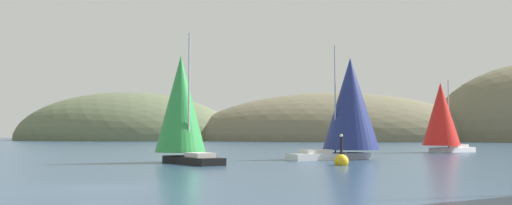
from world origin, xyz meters
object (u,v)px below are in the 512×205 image
channel_buoy (341,160)px  sailboat_navy_sail (349,106)px  sailboat_green_sail (181,107)px  sailboat_red_spinnaker (442,116)px

channel_buoy → sailboat_navy_sail: bearing=87.0°
sailboat_green_sail → sailboat_navy_sail: size_ratio=1.01×
sailboat_green_sail → sailboat_red_spinnaker: bearing=47.7°
sailboat_green_sail → sailboat_red_spinnaker: size_ratio=1.19×
sailboat_green_sail → channel_buoy: size_ratio=4.05×
sailboat_red_spinnaker → channel_buoy: sailboat_red_spinnaker is taller
sailboat_red_spinnaker → sailboat_navy_sail: sailboat_navy_sail is taller
channel_buoy → sailboat_red_spinnaker: bearing=68.1°
sailboat_red_spinnaker → sailboat_navy_sail: bearing=-120.5°
sailboat_green_sail → channel_buoy: bearing=-6.2°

